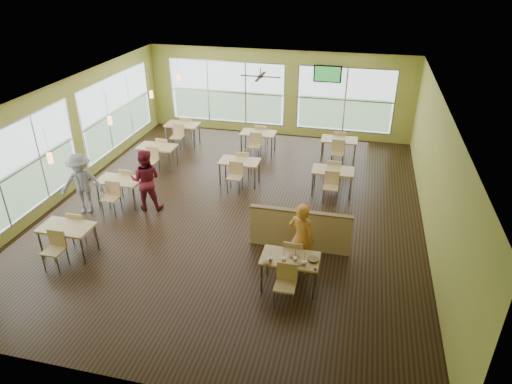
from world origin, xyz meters
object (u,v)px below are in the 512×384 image
main_table (290,262)px  food_basket (313,260)px  half_wall_divider (300,230)px  man_plaid (302,238)px

main_table → food_basket: size_ratio=6.45×
half_wall_divider → food_basket: (0.47, -1.46, 0.26)m
half_wall_divider → man_plaid: size_ratio=1.41×
food_basket → half_wall_divider: bearing=108.0°
main_table → food_basket: (0.47, -0.01, 0.15)m
half_wall_divider → man_plaid: man_plaid is taller
man_plaid → food_basket: 0.70m
main_table → man_plaid: size_ratio=0.90×
main_table → half_wall_divider: size_ratio=0.63×
main_table → man_plaid: bearing=76.9°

